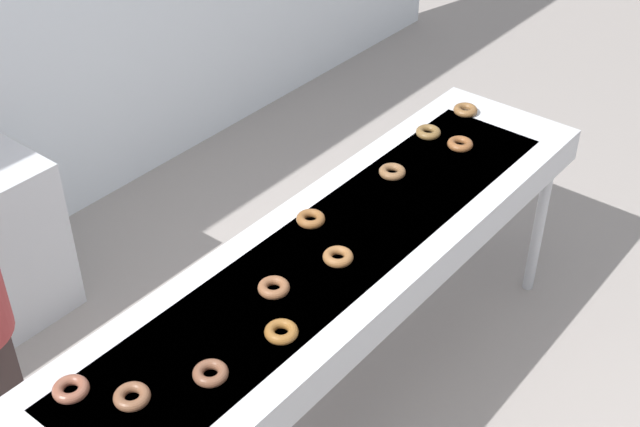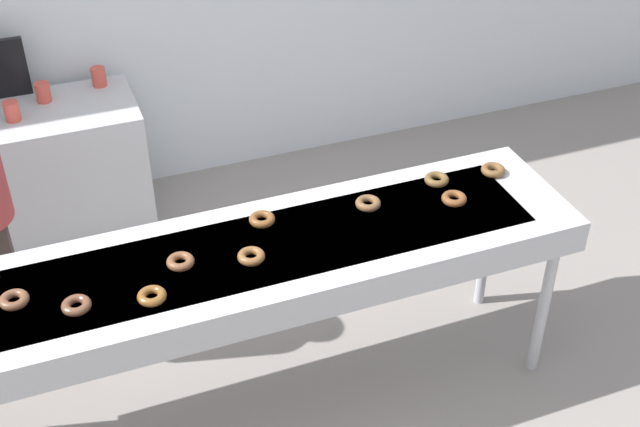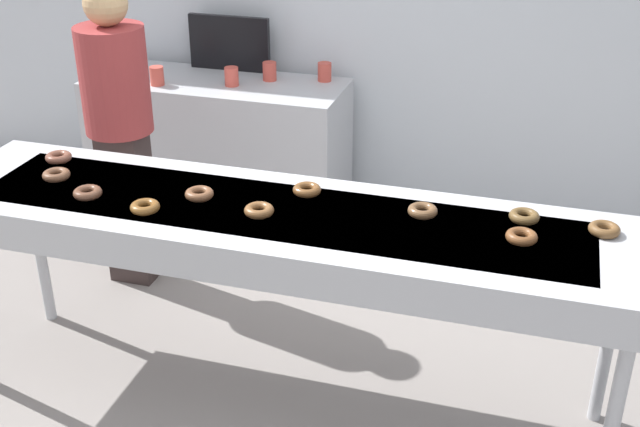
% 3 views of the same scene
% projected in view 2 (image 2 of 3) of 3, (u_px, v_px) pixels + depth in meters
% --- Properties ---
extents(ground_plane, '(16.00, 16.00, 0.00)m').
position_uv_depth(ground_plane, '(265.00, 401.00, 4.19)').
color(ground_plane, gray).
extents(fryer_conveyor, '(2.93, 0.71, 0.96)m').
position_uv_depth(fryer_conveyor, '(258.00, 264.00, 3.68)').
color(fryer_conveyor, '#B7BABF').
rests_on(fryer_conveyor, ground).
extents(chocolate_donut_0, '(0.14, 0.14, 0.04)m').
position_uv_depth(chocolate_donut_0, '(493.00, 170.00, 4.11)').
color(chocolate_donut_0, brown).
rests_on(chocolate_donut_0, fryer_conveyor).
extents(chocolate_donut_1, '(0.15, 0.15, 0.04)m').
position_uv_depth(chocolate_donut_1, '(180.00, 262.00, 3.54)').
color(chocolate_donut_1, brown).
rests_on(chocolate_donut_1, fryer_conveyor).
extents(chocolate_donut_2, '(0.17, 0.17, 0.04)m').
position_uv_depth(chocolate_donut_2, '(152.00, 296.00, 3.36)').
color(chocolate_donut_2, brown).
rests_on(chocolate_donut_2, fryer_conveyor).
extents(chocolate_donut_4, '(0.15, 0.15, 0.04)m').
position_uv_depth(chocolate_donut_4, '(454.00, 199.00, 3.91)').
color(chocolate_donut_4, brown).
rests_on(chocolate_donut_4, fryer_conveyor).
extents(chocolate_donut_5, '(0.17, 0.17, 0.04)m').
position_uv_depth(chocolate_donut_5, '(14.00, 300.00, 3.34)').
color(chocolate_donut_5, brown).
rests_on(chocolate_donut_5, fryer_conveyor).
extents(chocolate_donut_6, '(0.17, 0.17, 0.04)m').
position_uv_depth(chocolate_donut_6, '(368.00, 203.00, 3.88)').
color(chocolate_donut_6, brown).
rests_on(chocolate_donut_6, fryer_conveyor).
extents(chocolate_donut_7, '(0.15, 0.15, 0.04)m').
position_uv_depth(chocolate_donut_7, '(262.00, 219.00, 3.78)').
color(chocolate_donut_7, brown).
rests_on(chocolate_donut_7, fryer_conveyor).
extents(chocolate_donut_8, '(0.12, 0.12, 0.04)m').
position_uv_depth(chocolate_donut_8, '(76.00, 305.00, 3.31)').
color(chocolate_donut_8, brown).
rests_on(chocolate_donut_8, fryer_conveyor).
extents(chocolate_donut_9, '(0.15, 0.15, 0.04)m').
position_uv_depth(chocolate_donut_9, '(251.00, 256.00, 3.56)').
color(chocolate_donut_9, brown).
rests_on(chocolate_donut_9, fryer_conveyor).
extents(chocolate_donut_10, '(0.13, 0.13, 0.04)m').
position_uv_depth(chocolate_donut_10, '(437.00, 180.00, 4.04)').
color(chocolate_donut_10, brown).
rests_on(chocolate_donut_10, fryer_conveyor).
extents(prep_counter, '(1.64, 0.61, 0.86)m').
position_uv_depth(prep_counter, '(5.00, 183.00, 5.00)').
color(prep_counter, '#B7BABF').
rests_on(prep_counter, ground).
extents(paper_cup_1, '(0.09, 0.09, 0.12)m').
position_uv_depth(paper_cup_1, '(12.00, 111.00, 4.71)').
color(paper_cup_1, '#CC4C3F').
rests_on(paper_cup_1, prep_counter).
extents(paper_cup_2, '(0.09, 0.09, 0.12)m').
position_uv_depth(paper_cup_2, '(99.00, 77.00, 5.05)').
color(paper_cup_2, '#CC4C3F').
rests_on(paper_cup_2, prep_counter).
extents(paper_cup_3, '(0.09, 0.09, 0.12)m').
position_uv_depth(paper_cup_3, '(43.00, 92.00, 4.89)').
color(paper_cup_3, '#CC4C3F').
rests_on(paper_cup_3, prep_counter).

